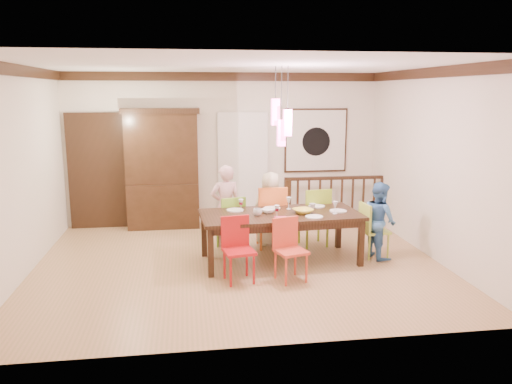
{
  "coord_description": "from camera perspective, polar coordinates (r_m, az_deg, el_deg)",
  "views": [
    {
      "loc": [
        -0.75,
        -7.1,
        2.53
      ],
      "look_at": [
        0.3,
        0.28,
        1.04
      ],
      "focal_mm": 35.0,
      "sensor_mm": 36.0,
      "label": 1
    }
  ],
  "objects": [
    {
      "name": "wine_glass_a",
      "position": [
        7.58,
        -1.73,
        -1.53
      ],
      "size": [
        0.08,
        0.08,
        0.19
      ],
      "primitive_type": null,
      "color": "#590C19",
      "rests_on": "dining_table"
    },
    {
      "name": "napkin",
      "position": [
        7.18,
        2.87,
        -2.98
      ],
      "size": [
        0.18,
        0.14,
        0.01
      ],
      "primitive_type": "cube",
      "color": "#D83359",
      "rests_on": "dining_table"
    },
    {
      "name": "chair_far_right",
      "position": [
        8.36,
        6.58,
        -2.34
      ],
      "size": [
        0.51,
        0.51,
        0.99
      ],
      "rotation": [
        0.0,
        0.0,
        3.29
      ],
      "color": "#87A924",
      "rests_on": "floor"
    },
    {
      "name": "wall_back",
      "position": [
        9.68,
        -3.62,
        4.89
      ],
      "size": [
        6.0,
        0.0,
        6.0
      ],
      "primitive_type": "plane",
      "rotation": [
        1.57,
        0.0,
        0.0
      ],
      "color": "silver",
      "rests_on": "floor"
    },
    {
      "name": "balustrade",
      "position": [
        9.7,
        9.15,
        -0.91
      ],
      "size": [
        2.03,
        0.12,
        0.96
      ],
      "rotation": [
        0.0,
        0.0,
        -0.01
      ],
      "color": "black",
      "rests_on": "floor"
    },
    {
      "name": "chair_far_mid",
      "position": [
        8.23,
        1.68,
        -2.27
      ],
      "size": [
        0.47,
        0.47,
        1.04
      ],
      "rotation": [
        0.0,
        0.0,
        3.14
      ],
      "color": "orange",
      "rests_on": "floor"
    },
    {
      "name": "person_far_left",
      "position": [
        8.24,
        -3.48,
        -1.63
      ],
      "size": [
        0.52,
        0.36,
        1.37
      ],
      "primitive_type": "imported",
      "rotation": [
        0.0,
        0.0,
        3.21
      ],
      "color": "beige",
      "rests_on": "floor"
    },
    {
      "name": "wine_glass_b",
      "position": [
        7.74,
        3.76,
        -1.28
      ],
      "size": [
        0.08,
        0.08,
        0.19
      ],
      "primitive_type": null,
      "color": "silver",
      "rests_on": "dining_table"
    },
    {
      "name": "ceiling",
      "position": [
        7.14,
        -2.12,
        14.29
      ],
      "size": [
        6.0,
        6.0,
        0.0
      ],
      "primitive_type": "plane",
      "rotation": [
        3.14,
        0.0,
        0.0
      ],
      "color": "white",
      "rests_on": "wall_back"
    },
    {
      "name": "chair_near_mid",
      "position": [
        6.79,
        4.03,
        -6.19
      ],
      "size": [
        0.48,
        0.48,
        0.85
      ],
      "rotation": [
        0.0,
        0.0,
        0.29
      ],
      "color": "#CF412B",
      "rests_on": "floor"
    },
    {
      "name": "plate_far_mid",
      "position": [
        7.78,
        1.84,
        -1.85
      ],
      "size": [
        0.26,
        0.26,
        0.01
      ],
      "primitive_type": "cylinder",
      "color": "white",
      "rests_on": "dining_table"
    },
    {
      "name": "plate_near_mid",
      "position": [
        7.29,
        6.66,
        -2.82
      ],
      "size": [
        0.26,
        0.26,
        0.01
      ],
      "primitive_type": "cylinder",
      "color": "white",
      "rests_on": "dining_table"
    },
    {
      "name": "crown_molding",
      "position": [
        7.14,
        -2.12,
        13.65
      ],
      "size": [
        6.0,
        5.0,
        0.16
      ],
      "primitive_type": null,
      "color": "black",
      "rests_on": "wall_back"
    },
    {
      "name": "china_hutch",
      "position": [
        9.5,
        -10.65,
        2.65
      ],
      "size": [
        1.42,
        0.46,
        2.25
      ],
      "color": "black",
      "rests_on": "floor"
    },
    {
      "name": "serving_bowl",
      "position": [
        7.49,
        5.4,
        -2.19
      ],
      "size": [
        0.37,
        0.37,
        0.07
      ],
      "primitive_type": "imported",
      "rotation": [
        0.0,
        0.0,
        0.34
      ],
      "color": "gold",
      "rests_on": "dining_table"
    },
    {
      "name": "plate_far_left",
      "position": [
        7.65,
        -2.41,
        -2.08
      ],
      "size": [
        0.26,
        0.26,
        0.01
      ],
      "primitive_type": "cylinder",
      "color": "white",
      "rests_on": "dining_table"
    },
    {
      "name": "plate_end_right",
      "position": [
        7.69,
        9.37,
        -2.15
      ],
      "size": [
        0.26,
        0.26,
        0.01
      ],
      "primitive_type": "cylinder",
      "color": "white",
      "rests_on": "dining_table"
    },
    {
      "name": "cup_right",
      "position": [
        7.79,
        6.45,
        -1.62
      ],
      "size": [
        0.12,
        0.12,
        0.09
      ],
      "primitive_type": "imported",
      "rotation": [
        0.0,
        0.0,
        -0.33
      ],
      "color": "silver",
      "rests_on": "dining_table"
    },
    {
      "name": "wall_right",
      "position": [
        8.1,
        19.61,
        3.01
      ],
      "size": [
        0.0,
        5.0,
        5.0
      ],
      "primitive_type": "plane",
      "rotation": [
        1.57,
        0.0,
        -1.57
      ],
      "color": "silver",
      "rests_on": "floor"
    },
    {
      "name": "painting",
      "position": [
        9.94,
        6.85,
        5.86
      ],
      "size": [
        1.25,
        0.06,
        1.25
      ],
      "color": "black",
      "rests_on": "wall_back"
    },
    {
      "name": "white_doorway",
      "position": [
        9.74,
        -1.52,
        2.57
      ],
      "size": [
        0.97,
        0.05,
        2.22
      ],
      "primitive_type": "cube",
      "color": "silver",
      "rests_on": "wall_back"
    },
    {
      "name": "wall_left",
      "position": [
        7.52,
        -25.42,
        1.97
      ],
      "size": [
        0.0,
        5.0,
        5.0
      ],
      "primitive_type": "plane",
      "rotation": [
        1.57,
        0.0,
        1.57
      ],
      "color": "silver",
      "rests_on": "floor"
    },
    {
      "name": "cup_left",
      "position": [
        7.32,
        0.18,
        -2.32
      ],
      "size": [
        0.14,
        0.14,
        0.1
      ],
      "primitive_type": "imported",
      "rotation": [
        0.0,
        0.0,
        0.1
      ],
      "color": "silver",
      "rests_on": "dining_table"
    },
    {
      "name": "wine_glass_d",
      "position": [
        7.52,
        9.03,
        -1.77
      ],
      "size": [
        0.08,
        0.08,
        0.19
      ],
      "primitive_type": null,
      "color": "silver",
      "rests_on": "dining_table"
    },
    {
      "name": "panel_door",
      "position": [
        9.8,
        -17.71,
        2.09
      ],
      "size": [
        1.04,
        0.07,
        2.24
      ],
      "primitive_type": "cube",
      "color": "black",
      "rests_on": "wall_back"
    },
    {
      "name": "chair_far_left",
      "position": [
        8.13,
        -3.0,
        -3.07
      ],
      "size": [
        0.49,
        0.49,
        0.89
      ],
      "rotation": [
        0.0,
        0.0,
        3.39
      ],
      "color": "#74AD2B",
      "rests_on": "floor"
    },
    {
      "name": "person_end_right",
      "position": [
        7.93,
        13.91,
        -3.14
      ],
      "size": [
        0.56,
        0.66,
        1.19
      ],
      "primitive_type": "imported",
      "rotation": [
        0.0,
        0.0,
        1.78
      ],
      "color": "#4279BA",
      "rests_on": "floor"
    },
    {
      "name": "floor",
      "position": [
        7.57,
        -1.96,
        -8.21
      ],
      "size": [
        6.0,
        6.0,
        0.0
      ],
      "primitive_type": "plane",
      "color": "#A98751",
      "rests_on": "ground"
    },
    {
      "name": "plate_far_right",
      "position": [
        7.97,
        6.96,
        -1.62
      ],
      "size": [
        0.26,
        0.26,
        0.01
      ],
      "primitive_type": "cylinder",
      "color": "white",
      "rests_on": "dining_table"
    },
    {
      "name": "chair_end_right",
      "position": [
        7.96,
        13.43,
        -3.83
      ],
      "size": [
        0.42,
        0.42,
        0.86
      ],
      "rotation": [
        0.0,
        0.0,
        1.66
      ],
      "color": "#ACC73F",
      "rests_on": "floor"
    },
    {
      "name": "wine_glass_c",
      "position": [
        7.18,
        2.41,
        -2.26
      ],
      "size": [
        0.08,
        0.08,
        0.19
      ],
      "primitive_type": null,
      "color": "#590C19",
      "rests_on": "dining_table"
    },
    {
      "name": "small_bowl",
      "position": [
        7.49,
        1.4,
        -2.18
      ],
      "size": [
        0.2,
        0.2,
        0.06
      ],
      "primitive_type": "imported",
      "rotation": [
        0.0,
        0.0,
        0.02
      ],
      "color": "white",
      "rests_on": "dining_table"
    },
    {
      "name": "person_far_mid",
      "position": [
        8.31,
        1.68,
        -1.94
      ],
      "size": [
        0.66,
        0.48,
        1.25
      ],
      "primitive_type": "imported",
      "rotation": [
        0.0,
        0.0,
        3.01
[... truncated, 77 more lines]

